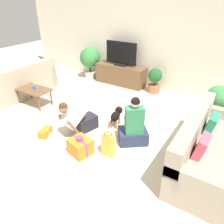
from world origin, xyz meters
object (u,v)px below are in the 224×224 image
at_px(potted_plant_back_left, 90,59).
at_px(person_sitting, 134,127).
at_px(potted_plant_corner_right, 218,100).
at_px(dog, 116,115).
at_px(person_kneeling, 78,118).
at_px(tv, 121,55).
at_px(gift_box_b, 45,132).
at_px(sofa_right, 208,151).
at_px(potted_plant_back_right, 155,80).
at_px(mug, 34,87).
at_px(tv_console, 121,75).
at_px(coffee_table, 34,91).
at_px(sofa_left, 19,85).
at_px(gift_box_a, 80,146).
at_px(gift_bag_a, 108,145).

bearing_deg(potted_plant_back_left, person_sitting, -40.30).
relative_size(potted_plant_corner_right, dog, 1.66).
bearing_deg(person_kneeling, tv, 118.20).
bearing_deg(dog, gift_box_b, 39.23).
bearing_deg(person_sitting, sofa_right, 144.36).
bearing_deg(potted_plant_back_right, potted_plant_corner_right, -28.86).
distance_m(tv, mug, 2.60).
relative_size(sofa_right, dog, 3.91).
distance_m(tv_console, mug, 2.57).
relative_size(coffee_table, mug, 7.22).
bearing_deg(potted_plant_back_left, sofa_left, -109.11).
relative_size(sofa_right, potted_plant_corner_right, 2.35).
xyz_separation_m(tv_console, dog, (1.12, -2.07, -0.06)).
xyz_separation_m(coffee_table, person_kneeling, (1.72, -0.39, -0.04)).
bearing_deg(person_sitting, sofa_left, -41.90).
height_order(sofa_left, gift_box_a, sofa_left).
distance_m(tv_console, gift_box_a, 3.40).
bearing_deg(dog, potted_plant_back_left, -51.25).
bearing_deg(mug, gift_box_a, -22.32).
height_order(sofa_left, potted_plant_back_right, sofa_left).
bearing_deg(potted_plant_corner_right, person_kneeling, -141.99).
xyz_separation_m(coffee_table, tv_console, (1.10, 2.34, -0.07)).
distance_m(tv_console, person_kneeling, 2.80).
relative_size(tv_console, gift_bag_a, 3.38).
xyz_separation_m(tv_console, potted_plant_corner_right, (2.83, -1.00, 0.28)).
distance_m(sofa_left, mug, 0.82).
distance_m(tv_console, potted_plant_corner_right, 3.02).
relative_size(potted_plant_corner_right, gift_bag_a, 1.95).
distance_m(coffee_table, person_kneeling, 1.77).
xyz_separation_m(sofa_left, mug, (0.79, -0.14, 0.15)).
height_order(tv, gift_box_a, tv).
bearing_deg(gift_box_a, sofa_left, 160.89).
relative_size(potted_plant_corner_right, gift_box_a, 2.07).
distance_m(potted_plant_back_right, mug, 3.16).
height_order(tv_console, potted_plant_back_left, potted_plant_back_left).
xyz_separation_m(sofa_right, gift_bag_a, (-1.46, -0.62, -0.09)).
bearing_deg(coffee_table, gift_box_b, -33.66).
relative_size(gift_box_a, gift_bag_a, 0.94).
height_order(person_sitting, mug, person_sitting).
bearing_deg(gift_box_b, gift_box_a, -3.25).
bearing_deg(gift_bag_a, potted_plant_back_right, 97.89).
bearing_deg(tv_console, gift_box_a, -71.37).
distance_m(tv, gift_bag_a, 3.43).
height_order(tv_console, person_sitting, person_sitting).
xyz_separation_m(potted_plant_back_right, person_kneeling, (-0.48, -2.67, -0.04)).
height_order(potted_plant_corner_right, gift_box_a, potted_plant_corner_right).
distance_m(potted_plant_back_right, person_sitting, 2.46).
bearing_deg(gift_box_a, potted_plant_back_left, 124.75).
height_order(tv, potted_plant_back_left, tv).
bearing_deg(gift_box_b, tv, 92.59).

